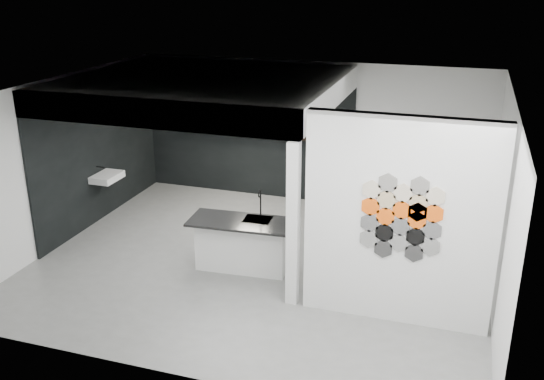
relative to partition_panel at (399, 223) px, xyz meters
The scene contains 17 objects.
floor 2.82m from the partition_panel, 155.80° to the left, with size 7.00×6.00×0.01m, color slate.
partition_panel is the anchor object (origin of this frame).
bay_clad_back 5.31m from the partition_panel, 131.60° to the left, with size 4.40×0.04×2.35m, color black.
bay_clad_left 6.04m from the partition_panel, 160.65° to the left, with size 0.04×4.00×2.35m, color black.
bulkhead 4.21m from the partition_panel, 150.43° to the left, with size 4.40×4.00×0.40m, color silver.
corner_column 1.42m from the partition_panel, behind, with size 0.16×0.16×2.35m, color silver.
fascia_beam 3.71m from the partition_panel, behind, with size 4.40×0.16×0.40m, color silver.
wall_basin 5.78m from the partition_panel, 161.77° to the left, with size 0.40×0.60×0.12m, color silver.
display_shelf 5.17m from the partition_panel, 131.55° to the left, with size 3.00×0.15×0.04m, color black.
kitchen_island 2.72m from the partition_panel, 163.00° to the left, with size 1.62×0.80×1.28m.
stockpot 5.78m from the partition_panel, 138.00° to the left, with size 0.24×0.24×0.19m, color black.
kettle 4.61m from the partition_panel, 123.10° to the left, with size 0.18×0.18×0.15m, color black.
glass_bowl 4.39m from the partition_panel, 118.23° to the left, with size 0.15×0.15×0.11m, color gray.
glass_vase 4.39m from the partition_panel, 118.23° to the left, with size 0.09×0.09×0.13m, color gray.
bottle_dark 5.27m from the partition_panel, 132.80° to the left, with size 0.05×0.05×0.14m, color black.
utensil_cup 5.82m from the partition_panel, 138.35° to the left, with size 0.08×0.08×0.10m, color black.
hex_tile_cluster 0.14m from the partition_panel, 68.73° to the right, with size 1.04×0.02×1.16m.
Camera 1 is at (2.86, -8.24, 4.45)m, focal length 40.00 mm.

